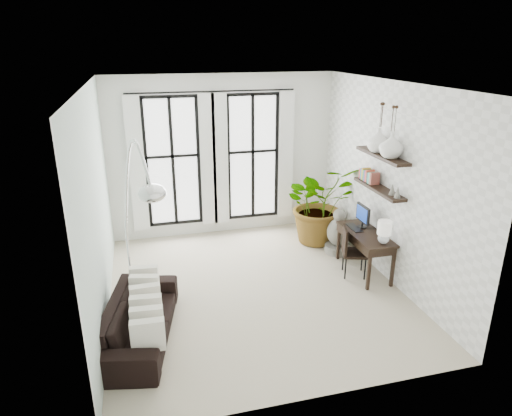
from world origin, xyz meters
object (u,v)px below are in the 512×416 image
object	(u,v)px
sofa	(140,319)
plant	(319,203)
desk	(367,236)
desk_chair	(350,249)
arc_lamp	(135,183)
buddha	(338,234)

from	to	relation	value
sofa	plant	bearing A→B (deg)	-43.82
desk	desk_chair	size ratio (longest dim) A/B	1.46
sofa	desk_chair	bearing A→B (deg)	-63.22
plant	arc_lamp	xyz separation A→B (m)	(-3.40, -1.82, 1.20)
desk	desk_chair	world-z (taller)	desk
desk_chair	buddha	xyz separation A→B (m)	(0.18, 0.87, -0.12)
desk_chair	buddha	size ratio (longest dim) A/B	0.98
desk_chair	arc_lamp	xyz separation A→B (m)	(-3.37, -0.35, 1.51)
sofa	buddha	size ratio (longest dim) A/B	2.28
desk_chair	plant	bearing A→B (deg)	107.09
desk	arc_lamp	xyz separation A→B (m)	(-3.64, -0.32, 1.30)
sofa	buddha	bearing A→B (deg)	-52.04
plant	desk	distance (m)	1.52
plant	desk_chair	world-z (taller)	plant
buddha	arc_lamp	bearing A→B (deg)	-161.05
desk	buddha	world-z (taller)	desk
plant	desk	xyz separation A→B (m)	(0.25, -1.50, -0.10)
sofa	desk	size ratio (longest dim) A/B	1.60
desk	buddha	size ratio (longest dim) A/B	1.43
desk	buddha	xyz separation A→B (m)	(-0.09, 0.90, -0.33)
desk	arc_lamp	distance (m)	3.88
desk	desk_chair	xyz separation A→B (m)	(-0.27, 0.04, -0.21)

